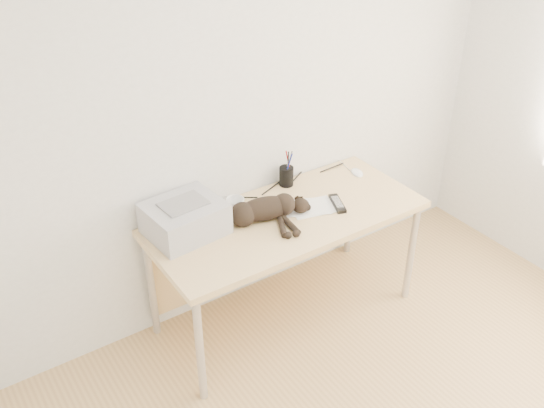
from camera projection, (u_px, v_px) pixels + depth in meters
wall_back at (252, 103)px, 3.42m from camera, size 3.50×0.00×3.50m
desk at (279, 228)px, 3.59m from camera, size 1.60×0.70×0.74m
printer at (185, 218)px, 3.27m from camera, size 0.43×0.38×0.19m
papers at (309, 207)px, 3.53m from camera, size 0.34×0.29×0.01m
cat at (262, 211)px, 3.38m from camera, size 0.62×0.38×0.14m
mug at (235, 206)px, 3.45m from camera, size 0.15×0.15×0.10m
pen_cup at (286, 176)px, 3.72m from camera, size 0.09×0.09×0.23m
remote_grey at (234, 205)px, 3.54m from camera, size 0.11×0.20×0.02m
remote_black at (337, 204)px, 3.55m from camera, size 0.12×0.20×0.02m
mouse at (357, 171)px, 3.87m from camera, size 0.10×0.13×0.04m
cable_tangle at (258, 191)px, 3.68m from camera, size 1.36×0.08×0.01m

